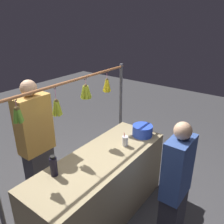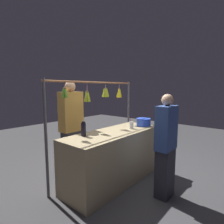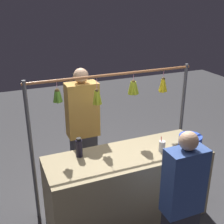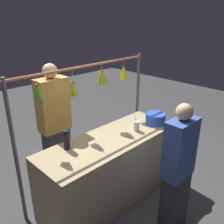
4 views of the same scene
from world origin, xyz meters
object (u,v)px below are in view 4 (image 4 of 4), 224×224
water_bottle (66,140)px  drink_cup (136,126)px  customer_person (177,173)px  blue_bucket (156,118)px  vendor_person (55,128)px

water_bottle → drink_cup: 0.97m
customer_person → drink_cup: bearing=-108.8°
drink_cup → blue_bucket: bearing=173.9°
vendor_person → blue_bucket: bearing=139.2°
blue_bucket → drink_cup: 0.37m
blue_bucket → drink_cup: (0.37, -0.04, -0.01)m
blue_bucket → vendor_person: 1.41m
drink_cup → customer_person: (0.27, 0.80, -0.19)m
drink_cup → customer_person: 0.87m
drink_cup → customer_person: bearing=71.2°
blue_bucket → vendor_person: bearing=-40.8°
customer_person → water_bottle: bearing=-58.1°
blue_bucket → customer_person: customer_person is taller
water_bottle → customer_person: customer_person is taller
drink_cup → water_bottle: bearing=-15.6°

